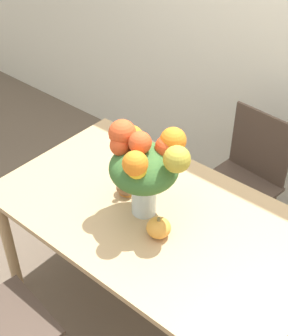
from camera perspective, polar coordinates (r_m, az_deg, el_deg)
name	(u,v)px	position (r m, az deg, el deg)	size (l,w,h in m)	color
ground_plane	(153,313)	(2.79, 1.15, -17.22)	(12.00, 12.00, 0.00)	brown
dining_table	(155,227)	(2.26, 1.37, -7.22)	(1.54, 0.90, 0.78)	tan
flower_vase	(145,164)	(2.03, 0.15, 0.55)	(0.39, 0.34, 0.46)	silver
pumpkin	(159,228)	(2.06, 1.80, -7.28)	(0.11, 0.11, 0.10)	gold
turkey_figurine	(127,187)	(2.28, -2.14, -2.29)	(0.09, 0.13, 0.08)	#936642
dining_chair_near_window	(243,182)	(2.90, 11.93, -1.66)	(0.46, 0.46, 0.90)	#47382D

